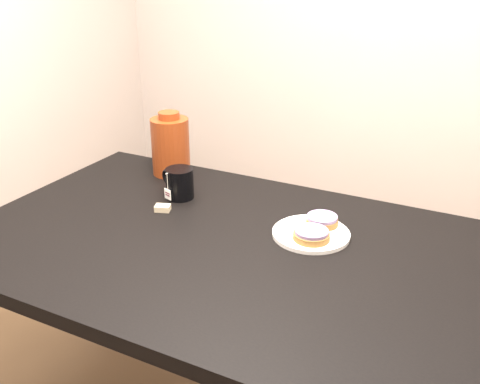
{
  "coord_description": "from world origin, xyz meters",
  "views": [
    {
      "loc": [
        0.63,
        -1.11,
        1.45
      ],
      "look_at": [
        -0.03,
        0.19,
        0.81
      ],
      "focal_mm": 40.0,
      "sensor_mm": 36.0,
      "label": 1
    }
  ],
  "objects_px": {
    "bagel_back": "(322,220)",
    "mug": "(179,183)",
    "plate": "(311,233)",
    "bagel_package": "(170,145)",
    "table": "(219,266)",
    "teabag_pouch": "(163,208)",
    "bagel_front": "(311,235)"
  },
  "relations": [
    {
      "from": "bagel_back",
      "to": "mug",
      "type": "distance_m",
      "value": 0.47
    },
    {
      "from": "plate",
      "to": "bagel_package",
      "type": "height_order",
      "value": "bagel_package"
    },
    {
      "from": "table",
      "to": "teabag_pouch",
      "type": "height_order",
      "value": "teabag_pouch"
    },
    {
      "from": "bagel_front",
      "to": "bagel_package",
      "type": "xyz_separation_m",
      "value": [
        -0.62,
        0.26,
        0.08
      ]
    },
    {
      "from": "teabag_pouch",
      "to": "bagel_package",
      "type": "distance_m",
      "value": 0.32
    },
    {
      "from": "plate",
      "to": "bagel_front",
      "type": "bearing_deg",
      "value": -69.68
    },
    {
      "from": "plate",
      "to": "bagel_package",
      "type": "bearing_deg",
      "value": 159.91
    },
    {
      "from": "teabag_pouch",
      "to": "bagel_package",
      "type": "bearing_deg",
      "value": 118.44
    },
    {
      "from": "bagel_front",
      "to": "mug",
      "type": "xyz_separation_m",
      "value": [
        -0.48,
        0.09,
        0.02
      ]
    },
    {
      "from": "mug",
      "to": "bagel_package",
      "type": "distance_m",
      "value": 0.22
    },
    {
      "from": "bagel_back",
      "to": "bagel_package",
      "type": "height_order",
      "value": "bagel_package"
    },
    {
      "from": "teabag_pouch",
      "to": "bagel_front",
      "type": "bearing_deg",
      "value": 1.89
    },
    {
      "from": "plate",
      "to": "bagel_front",
      "type": "distance_m",
      "value": 0.04
    },
    {
      "from": "table",
      "to": "plate",
      "type": "relative_size",
      "value": 6.57
    },
    {
      "from": "table",
      "to": "bagel_back",
      "type": "bearing_deg",
      "value": 39.68
    },
    {
      "from": "mug",
      "to": "teabag_pouch",
      "type": "bearing_deg",
      "value": -67.95
    },
    {
      "from": "bagel_package",
      "to": "bagel_front",
      "type": "bearing_deg",
      "value": -22.69
    },
    {
      "from": "table",
      "to": "bagel_front",
      "type": "height_order",
      "value": "bagel_front"
    },
    {
      "from": "bagel_front",
      "to": "mug",
      "type": "bearing_deg",
      "value": 169.05
    },
    {
      "from": "plate",
      "to": "teabag_pouch",
      "type": "relative_size",
      "value": 4.74
    },
    {
      "from": "plate",
      "to": "mug",
      "type": "height_order",
      "value": "mug"
    },
    {
      "from": "plate",
      "to": "bagel_package",
      "type": "distance_m",
      "value": 0.65
    },
    {
      "from": "mug",
      "to": "teabag_pouch",
      "type": "relative_size",
      "value": 3.1
    },
    {
      "from": "bagel_front",
      "to": "mug",
      "type": "relative_size",
      "value": 0.99
    },
    {
      "from": "bagel_front",
      "to": "teabag_pouch",
      "type": "xyz_separation_m",
      "value": [
        -0.47,
        -0.02,
        -0.02
      ]
    },
    {
      "from": "teabag_pouch",
      "to": "bagel_package",
      "type": "xyz_separation_m",
      "value": [
        -0.15,
        0.27,
        0.09
      ]
    },
    {
      "from": "bagel_front",
      "to": "mug",
      "type": "distance_m",
      "value": 0.49
    },
    {
      "from": "teabag_pouch",
      "to": "bagel_back",
      "type": "bearing_deg",
      "value": 13.21
    },
    {
      "from": "bagel_front",
      "to": "bagel_back",
      "type": "bearing_deg",
      "value": 91.47
    },
    {
      "from": "plate",
      "to": "bagel_back",
      "type": "distance_m",
      "value": 0.06
    },
    {
      "from": "teabag_pouch",
      "to": "plate",
      "type": "bearing_deg",
      "value": 6.61
    },
    {
      "from": "bagel_front",
      "to": "teabag_pouch",
      "type": "relative_size",
      "value": 3.09
    }
  ]
}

